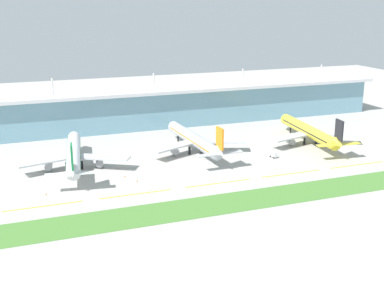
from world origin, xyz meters
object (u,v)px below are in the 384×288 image
Objects in this scene: baggage_cart at (274,155)px; safety_cone_nose_front at (137,181)px; airliner_far at (309,132)px; airliner_near at (74,154)px; safety_cone_right_wingtip at (46,194)px; safety_cone_left_wingtip at (125,176)px; airliner_middle at (194,140)px.

baggage_cart is 68.93m from safety_cone_nose_front.
baggage_cart is at bearing -152.86° from airliner_far.
airliner_near is 17.21× the size of baggage_cart.
airliner_near is at bearing 62.73° from safety_cone_right_wingtip.
safety_cone_left_wingtip is 8.01m from safety_cone_nose_front.
airliner_middle is at bearing 147.42° from baggage_cart.
safety_cone_left_wingtip is (-39.68, -22.96, -6.10)m from airliner_middle.
safety_cone_nose_front is at bearing -171.81° from baggage_cart.
airliner_near reaches higher than safety_cone_nose_front.
safety_cone_right_wingtip is (-132.96, -26.65, -6.10)m from airliner_far.
airliner_middle is 46.25m from safety_cone_left_wingtip.
airliner_far is 135.74m from safety_cone_right_wingtip.
safety_cone_right_wingtip is (-72.24, -32.29, -6.10)m from airliner_middle.
baggage_cart is at bearing 2.04° from safety_cone_left_wingtip.
airliner_near is 94.49× the size of safety_cone_right_wingtip.
airliner_middle is 47.62m from safety_cone_nose_front.
airliner_middle is 79.36m from safety_cone_right_wingtip.
airliner_middle is 93.13× the size of safety_cone_nose_front.
airliner_far is at bearing -0.72° from airliner_near.
safety_cone_left_wingtip is at bearing -177.96° from baggage_cart.
airliner_far is at bearing 27.14° from baggage_cart.
baggage_cart is at bearing 8.19° from safety_cone_nose_front.
airliner_near reaches higher than safety_cone_left_wingtip.
baggage_cart is (31.92, -20.40, -5.19)m from airliner_middle.
safety_cone_left_wingtip is 1.00× the size of safety_cone_nose_front.
safety_cone_right_wingtip is at bearing -173.49° from baggage_cart.
safety_cone_left_wingtip is at bearing -149.95° from airliner_middle.
safety_cone_nose_front is (-68.22, -9.81, -0.91)m from baggage_cart.
safety_cone_right_wingtip is at bearing -117.27° from airliner_near.
airliner_near reaches higher than baggage_cart.
safety_cone_nose_front is (21.44, -26.06, -6.10)m from airliner_near.
safety_cone_right_wingtip is (-14.50, -28.13, -6.10)m from airliner_near.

